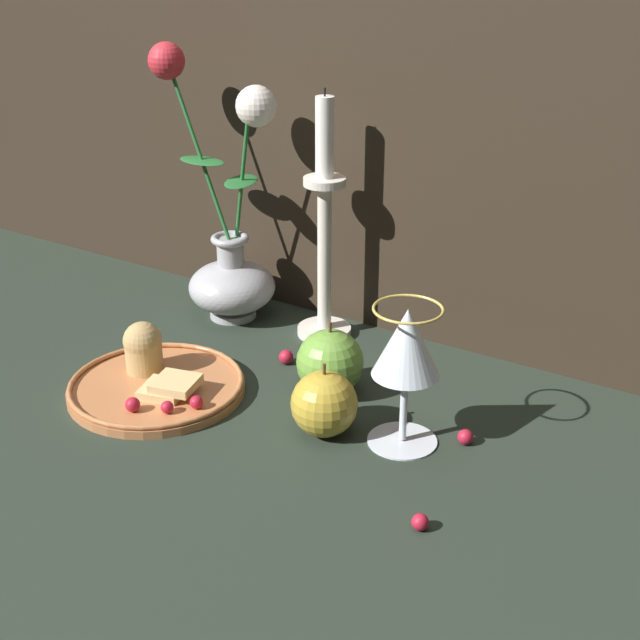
{
  "coord_description": "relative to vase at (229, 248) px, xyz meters",
  "views": [
    {
      "loc": [
        0.53,
        -0.74,
        0.52
      ],
      "look_at": [
        0.05,
        0.02,
        0.1
      ],
      "focal_mm": 50.0,
      "sensor_mm": 36.0,
      "label": 1
    }
  ],
  "objects": [
    {
      "name": "berry_front_center",
      "position": [
        0.41,
        -0.13,
        -0.09
      ],
      "size": [
        0.02,
        0.02,
        0.02
      ],
      "primitive_type": "sphere",
      "color": "#AD192D",
      "rests_on": "ground_plane"
    },
    {
      "name": "vase",
      "position": [
        0.0,
        0.0,
        0.0
      ],
      "size": [
        0.18,
        0.12,
        0.36
      ],
      "color": "#A3A3A8",
      "rests_on": "ground_plane"
    },
    {
      "name": "candlestick",
      "position": [
        0.14,
        0.02,
        0.04
      ],
      "size": [
        0.07,
        0.07,
        0.32
      ],
      "color": "silver",
      "rests_on": "ground_plane"
    },
    {
      "name": "ground_plane",
      "position": [
        0.18,
        -0.15,
        -0.1
      ],
      "size": [
        2.4,
        2.4,
        0.0
      ],
      "primitive_type": "plane",
      "color": "#232D23",
      "rests_on": "ground"
    },
    {
      "name": "apple_beside_vase",
      "position": [
        0.23,
        -0.11,
        -0.06
      ],
      "size": [
        0.08,
        0.08,
        0.09
      ],
      "color": "#669938",
      "rests_on": "ground_plane"
    },
    {
      "name": "berry_by_glass_stem",
      "position": [
        0.43,
        -0.28,
        -0.09
      ],
      "size": [
        0.02,
        0.02,
        0.02
      ],
      "primitive_type": "sphere",
      "color": "#AD192D",
      "rests_on": "ground_plane"
    },
    {
      "name": "berry_near_plate",
      "position": [
        0.15,
        -0.08,
        -0.09
      ],
      "size": [
        0.02,
        0.02,
        0.02
      ],
      "primitive_type": "sphere",
      "color": "#AD192D",
      "rests_on": "ground_plane"
    },
    {
      "name": "apple_near_glass",
      "position": [
        0.27,
        -0.19,
        -0.06
      ],
      "size": [
        0.07,
        0.07,
        0.08
      ],
      "color": "#B2932D",
      "rests_on": "ground_plane"
    },
    {
      "name": "plate_with_pastries",
      "position": [
        0.05,
        -0.22,
        -0.08
      ],
      "size": [
        0.21,
        0.21,
        0.07
      ],
      "color": "#B77042",
      "rests_on": "ground_plane"
    },
    {
      "name": "wine_glass",
      "position": [
        0.35,
        -0.16,
        0.01
      ],
      "size": [
        0.08,
        0.08,
        0.16
      ],
      "color": "silver",
      "rests_on": "ground_plane"
    }
  ]
}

